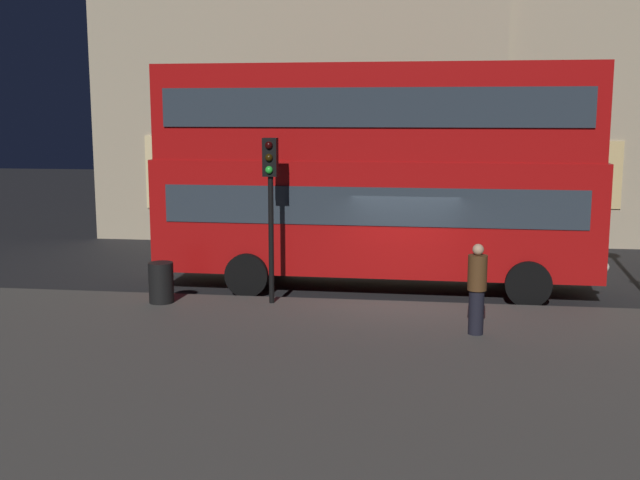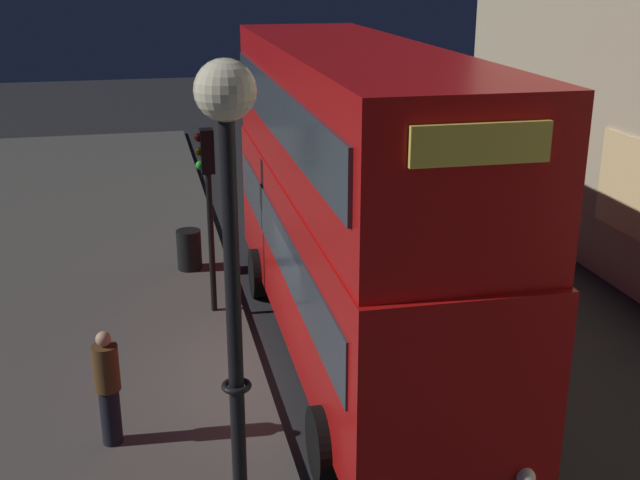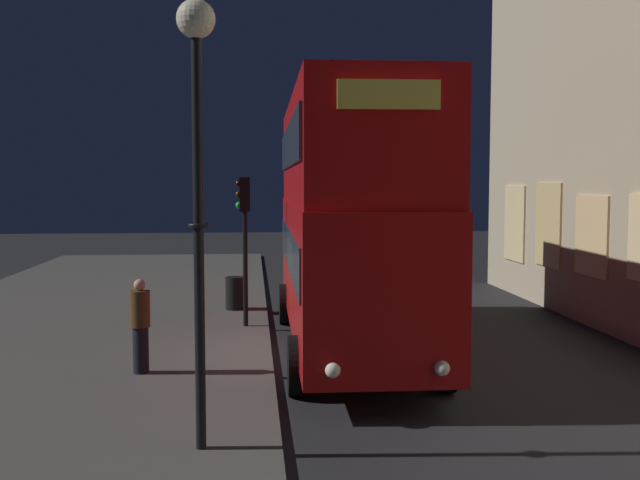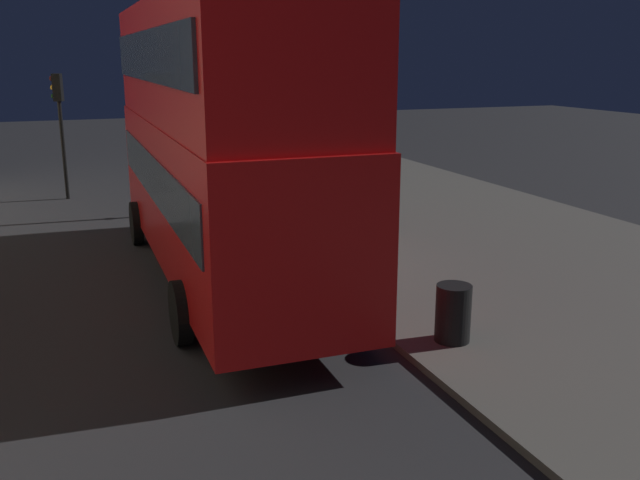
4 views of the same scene
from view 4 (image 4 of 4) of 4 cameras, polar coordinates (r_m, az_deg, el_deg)
ground_plane at (r=15.73m, az=-3.90°, el=-1.95°), size 80.00×80.00×0.00m
sidewalk_slab at (r=17.93m, az=12.45°, el=0.03°), size 44.00×9.76×0.12m
double_decker_bus at (r=14.02m, az=-8.35°, el=8.79°), size 10.93×3.04×5.55m
traffic_light_near_kerb at (r=12.76m, az=4.24°, el=7.06°), size 0.32×0.36×3.74m
traffic_light_far_side at (r=23.94m, az=-20.53°, el=9.92°), size 0.38×0.39×3.99m
street_lamp at (r=20.90m, az=-4.79°, el=14.71°), size 0.51×0.51×5.98m
pedestrian at (r=17.84m, az=3.62°, el=3.51°), size 0.37×0.37×1.79m
litter_bin at (r=11.31m, az=10.82°, el=-5.89°), size 0.56×0.56×0.93m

